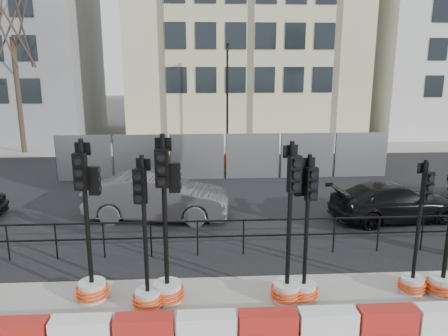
{
  "coord_description": "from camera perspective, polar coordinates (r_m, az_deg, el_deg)",
  "views": [
    {
      "loc": [
        -1.15,
        -9.39,
        4.94
      ],
      "look_at": [
        -0.4,
        3.0,
        1.94
      ],
      "focal_mm": 35.0,
      "sensor_mm": 36.0,
      "label": 1
    }
  ],
  "objects": [
    {
      "name": "ground",
      "position": [
        10.67,
        3.22,
        -14.02
      ],
      "size": [
        120.0,
        120.0,
        0.0
      ],
      "primitive_type": "plane",
      "color": "#51514C",
      "rests_on": "ground"
    },
    {
      "name": "road",
      "position": [
        17.16,
        0.55,
        -3.12
      ],
      "size": [
        40.0,
        14.0,
        0.03
      ],
      "primitive_type": "cube",
      "color": "black",
      "rests_on": "ground"
    },
    {
      "name": "sidewalk_far",
      "position": [
        25.89,
        -0.83,
        2.58
      ],
      "size": [
        40.0,
        4.0,
        0.02
      ],
      "primitive_type": "cube",
      "color": "gray",
      "rests_on": "ground"
    },
    {
      "name": "building_grey",
      "position": [
        33.97,
        -26.72,
        15.65
      ],
      "size": [
        11.0,
        9.06,
        14.0
      ],
      "color": "gray",
      "rests_on": "ground"
    },
    {
      "name": "building_cream",
      "position": [
        31.8,
        2.44,
        20.88
      ],
      "size": [
        15.0,
        10.06,
        18.0
      ],
      "color": "beige",
      "rests_on": "ground"
    },
    {
      "name": "kerb_railing",
      "position": [
        11.47,
        2.58,
        -8.21
      ],
      "size": [
        18.0,
        0.04,
        1.0
      ],
      "color": "black",
      "rests_on": "ground"
    },
    {
      "name": "heras_fencing",
      "position": [
        19.69,
        -0.04,
        1.07
      ],
      "size": [
        14.33,
        1.72,
        2.0
      ],
      "color": "gray",
      "rests_on": "ground"
    },
    {
      "name": "lamp_post_far",
      "position": [
        24.49,
        0.44,
        9.54
      ],
      "size": [
        0.12,
        0.56,
        6.0
      ],
      "color": "black",
      "rests_on": "ground"
    },
    {
      "name": "tree_bare_far",
      "position": [
        26.83,
        -26.04,
        15.91
      ],
      "size": [
        2.0,
        2.0,
        9.0
      ],
      "color": "#473828",
      "rests_on": "ground"
    },
    {
      "name": "barrier_row",
      "position": [
        8.11,
        5.68,
        -20.86
      ],
      "size": [
        13.6,
        0.5,
        0.8
      ],
      "color": "red",
      "rests_on": "ground"
    },
    {
      "name": "traffic_signal_b",
      "position": [
        9.76,
        -17.02,
        -11.94
      ],
      "size": [
        0.69,
        0.69,
        3.5
      ],
      "rotation": [
        0.0,
        0.0,
        -0.14
      ],
      "color": "white",
      "rests_on": "ground"
    },
    {
      "name": "traffic_signal_c",
      "position": [
        9.29,
        -10.06,
        -14.04
      ],
      "size": [
        0.64,
        0.64,
        3.24
      ],
      "rotation": [
        0.0,
        0.0,
        -0.34
      ],
      "color": "white",
      "rests_on": "ground"
    },
    {
      "name": "traffic_signal_d",
      "position": [
        9.35,
        -7.45,
        -12.42
      ],
      "size": [
        0.71,
        0.71,
        3.61
      ],
      "rotation": [
        0.0,
        0.0,
        -0.1
      ],
      "color": "white",
      "rests_on": "ground"
    },
    {
      "name": "traffic_signal_e",
      "position": [
        9.6,
        10.51,
        -13.18
      ],
      "size": [
        0.63,
        0.63,
        3.18
      ],
      "rotation": [
        0.0,
        0.0,
        0.24
      ],
      "color": "white",
      "rests_on": "ground"
    },
    {
      "name": "traffic_signal_f",
      "position": [
        9.42,
        8.43,
        -12.5
      ],
      "size": [
        0.68,
        0.68,
        3.46
      ],
      "rotation": [
        0.0,
        0.0,
        0.29
      ],
      "color": "white",
      "rests_on": "ground"
    },
    {
      "name": "traffic_signal_g",
      "position": [
        10.57,
        23.62,
        -11.76
      ],
      "size": [
        0.59,
        0.59,
        3.01
      ],
      "rotation": [
        0.0,
        0.0,
        0.32
      ],
      "color": "white",
      "rests_on": "ground"
    },
    {
      "name": "traffic_signal_h",
      "position": [
        10.72,
        26.91,
        -11.24
      ],
      "size": [
        0.68,
        0.68,
        3.43
      ],
      "rotation": [
        0.0,
        0.0,
        0.0
      ],
      "color": "white",
      "rests_on": "ground"
    },
    {
      "name": "car_b",
      "position": [
        14.23,
        -8.71,
        -3.73
      ],
      "size": [
        2.54,
        4.88,
        1.5
      ],
      "primitive_type": "imported",
      "rotation": [
        0.0,
        0.0,
        1.47
      ],
      "color": "#424247",
      "rests_on": "ground"
    },
    {
      "name": "car_c",
      "position": [
        15.02,
        21.41,
        -4.16
      ],
      "size": [
        2.8,
        4.65,
        1.22
      ],
      "primitive_type": "imported",
      "rotation": [
        0.0,
        0.0,
        1.7
      ],
      "color": "black",
      "rests_on": "ground"
    }
  ]
}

